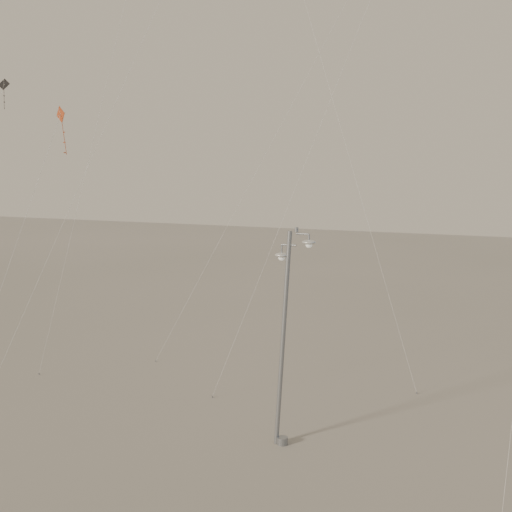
% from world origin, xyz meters
% --- Properties ---
extents(ground, '(160.00, 160.00, 0.00)m').
position_xyz_m(ground, '(0.00, 0.00, 0.00)').
color(ground, gray).
rests_on(ground, ground).
extents(street_lamp, '(1.63, 0.57, 8.67)m').
position_xyz_m(street_lamp, '(1.94, 2.72, 4.62)').
color(street_lamp, gray).
rests_on(street_lamp, ground).
extents(kite_3, '(0.65, 7.92, 13.39)m').
position_xyz_m(kite_3, '(-8.21, 1.22, 10.30)').
color(kite_3, '#9B3716').
rests_on(kite_3, ground).
extents(kite_7, '(10.61, 10.20, 24.71)m').
position_xyz_m(kite_7, '(-0.24, 18.81, 19.62)').
color(kite_7, '#9B3716').
rests_on(kite_7, ground).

